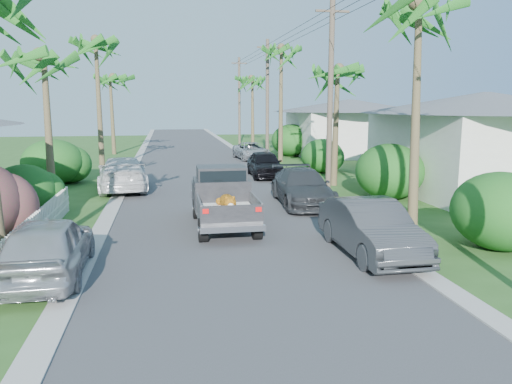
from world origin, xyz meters
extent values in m
plane|color=#2E5520|center=(0.00, 0.00, 0.00)|extent=(120.00, 120.00, 0.00)
cube|color=#38383A|center=(0.00, 25.00, 0.01)|extent=(8.00, 100.00, 0.02)
cube|color=#A5A39E|center=(-4.30, 25.00, 0.03)|extent=(0.60, 100.00, 0.06)
cube|color=#A5A39E|center=(4.30, 25.00, 0.03)|extent=(0.60, 100.00, 0.06)
cylinder|color=black|center=(-0.98, 5.28, 0.38)|extent=(0.28, 0.76, 0.76)
cylinder|color=black|center=(0.72, 5.28, 0.38)|extent=(0.28, 0.76, 0.76)
cylinder|color=black|center=(-0.98, 8.53, 0.38)|extent=(0.28, 0.76, 0.76)
cylinder|color=black|center=(0.72, 8.53, 0.38)|extent=(0.28, 0.76, 0.76)
cube|color=slate|center=(-0.13, 5.93, 0.62)|extent=(1.90, 2.40, 0.24)
cube|color=slate|center=(-1.05, 5.93, 1.00)|extent=(0.06, 2.40, 0.55)
cube|color=slate|center=(0.79, 5.93, 1.00)|extent=(0.06, 2.40, 0.55)
cube|color=black|center=(-0.13, 4.76, 0.98)|extent=(1.92, 0.08, 0.52)
cube|color=silver|center=(-0.13, 4.60, 0.55)|extent=(1.98, 0.18, 0.18)
cube|color=red|center=(-0.93, 4.71, 1.10)|extent=(0.18, 0.05, 0.14)
cube|color=red|center=(0.67, 4.71, 1.10)|extent=(0.18, 0.05, 0.14)
cube|color=black|center=(-0.13, 7.78, 1.05)|extent=(1.94, 1.65, 1.10)
cube|color=black|center=(-0.13, 7.78, 1.78)|extent=(1.70, 1.35, 0.55)
cube|color=black|center=(-0.13, 7.11, 1.75)|extent=(1.60, 0.05, 0.45)
cube|color=black|center=(-0.13, 9.03, 0.90)|extent=(1.94, 1.20, 0.80)
cube|color=white|center=(-0.13, 5.93, 0.82)|extent=(1.70, 2.10, 0.16)
ellipsoid|color=orange|center=(-0.13, 6.03, 1.12)|extent=(0.48, 1.25, 0.43)
sphere|color=orange|center=(-0.13, 5.28, 1.20)|extent=(0.40, 0.40, 0.40)
ellipsoid|color=white|center=(-0.13, 6.03, 1.02)|extent=(0.32, 0.86, 0.18)
imported|color=#333538|center=(3.60, 3.10, 0.77)|extent=(1.68, 4.69, 1.54)
imported|color=#303235|center=(3.60, 10.41, 0.74)|extent=(2.30, 5.21, 1.49)
imported|color=black|center=(3.60, 18.64, 0.76)|extent=(1.93, 4.49, 1.51)
imported|color=#AFB1B6|center=(4.35, 27.94, 0.65)|extent=(2.58, 4.84, 1.29)
imported|color=#A4A6AB|center=(-4.94, 2.68, 0.78)|extent=(1.97, 4.62, 1.56)
imported|color=silver|center=(-4.22, 15.44, 0.82)|extent=(2.80, 5.86, 1.65)
cone|color=brown|center=(-6.80, 12.00, 3.10)|extent=(0.36, 0.61, 6.21)
cone|color=brown|center=(-6.00, 22.00, 4.00)|extent=(0.36, 0.36, 8.00)
cone|color=brown|center=(-6.50, 34.00, 3.25)|extent=(0.36, 0.75, 6.51)
cone|color=brown|center=(6.30, 6.00, 3.75)|extent=(0.36, 0.73, 7.51)
cone|color=brown|center=(6.60, 15.00, 3.00)|extent=(0.36, 0.54, 6.01)
cone|color=brown|center=(6.20, 26.00, 4.10)|extent=(0.36, 0.36, 8.20)
cone|color=brown|center=(6.50, 40.00, 3.40)|extent=(0.36, 0.63, 6.81)
ellipsoid|color=#154C1B|center=(-7.40, 10.00, 1.00)|extent=(2.40, 2.64, 2.00)
ellipsoid|color=#154C1B|center=(-8.00, 18.00, 1.20)|extent=(3.20, 3.52, 2.40)
ellipsoid|color=#154C1B|center=(7.60, 3.00, 1.15)|extent=(2.80, 3.08, 2.30)
ellipsoid|color=#154C1B|center=(7.80, 11.00, 1.25)|extent=(3.00, 3.30, 2.50)
ellipsoid|color=#154C1B|center=(7.50, 20.00, 1.05)|extent=(2.60, 2.86, 2.10)
ellipsoid|color=#154C1B|center=(8.00, 30.00, 1.30)|extent=(3.20, 3.52, 2.60)
cube|color=white|center=(-6.00, 5.50, 0.50)|extent=(0.10, 11.00, 1.00)
cube|color=silver|center=(13.00, 12.00, 1.90)|extent=(8.00, 9.00, 3.80)
cone|color=#595B60|center=(13.00, 12.00, 4.30)|extent=(6.48, 6.48, 1.00)
cube|color=silver|center=(13.00, 30.00, 1.80)|extent=(9.00, 8.00, 3.60)
cone|color=#595B60|center=(13.00, 30.00, 4.10)|extent=(6.48, 6.48, 1.00)
cylinder|color=brown|center=(5.60, 13.00, 4.50)|extent=(0.26, 0.26, 9.00)
cube|color=brown|center=(5.60, 13.00, 8.40)|extent=(1.60, 0.10, 0.10)
cylinder|color=brown|center=(5.60, 28.00, 4.50)|extent=(0.26, 0.26, 9.00)
cube|color=brown|center=(5.60, 28.00, 8.40)|extent=(1.60, 0.10, 0.10)
cylinder|color=brown|center=(5.60, 43.00, 4.50)|extent=(0.26, 0.26, 9.00)
cube|color=brown|center=(5.60, 43.00, 8.40)|extent=(1.60, 0.10, 0.10)
camera|label=1|loc=(-1.98, -9.80, 4.25)|focal=35.00mm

